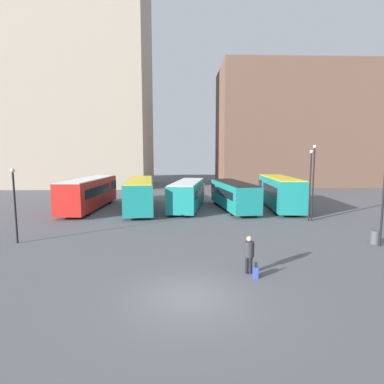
{
  "coord_description": "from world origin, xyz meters",
  "views": [
    {
      "loc": [
        -0.16,
        -11.06,
        5.43
      ],
      "look_at": [
        0.54,
        13.49,
        2.53
      ],
      "focal_mm": 28.0,
      "sensor_mm": 36.0,
      "label": 1
    }
  ],
  "objects_px": {
    "bus_0": "(90,192)",
    "lamp_post_1": "(15,199)",
    "bus_1": "(140,193)",
    "trash_bin": "(375,237)",
    "bus_4": "(280,192)",
    "lamp_post_0": "(310,180)",
    "lamp_post_2": "(384,184)",
    "lamp_post_3": "(313,177)",
    "bus_3": "(233,194)",
    "suitcase": "(255,272)",
    "bus_2": "(188,194)",
    "traveler": "(249,251)"
  },
  "relations": [
    {
      "from": "bus_0",
      "to": "lamp_post_1",
      "type": "distance_m",
      "value": 12.54
    },
    {
      "from": "bus_0",
      "to": "bus_1",
      "type": "height_order",
      "value": "bus_0"
    },
    {
      "from": "bus_0",
      "to": "trash_bin",
      "type": "bearing_deg",
      "value": -119.64
    },
    {
      "from": "bus_4",
      "to": "lamp_post_0",
      "type": "relative_size",
      "value": 1.77
    },
    {
      "from": "lamp_post_1",
      "to": "lamp_post_2",
      "type": "height_order",
      "value": "lamp_post_2"
    },
    {
      "from": "bus_0",
      "to": "lamp_post_1",
      "type": "relative_size",
      "value": 2.47
    },
    {
      "from": "bus_1",
      "to": "lamp_post_1",
      "type": "distance_m",
      "value": 13.9
    },
    {
      "from": "trash_bin",
      "to": "lamp_post_2",
      "type": "bearing_deg",
      "value": -84.58
    },
    {
      "from": "lamp_post_3",
      "to": "bus_3",
      "type": "bearing_deg",
      "value": 134.7
    },
    {
      "from": "suitcase",
      "to": "lamp_post_0",
      "type": "height_order",
      "value": "lamp_post_0"
    },
    {
      "from": "lamp_post_1",
      "to": "suitcase",
      "type": "bearing_deg",
      "value": -22.91
    },
    {
      "from": "bus_2",
      "to": "bus_3",
      "type": "bearing_deg",
      "value": -90.72
    },
    {
      "from": "lamp_post_1",
      "to": "bus_3",
      "type": "bearing_deg",
      "value": 37.11
    },
    {
      "from": "suitcase",
      "to": "lamp_post_1",
      "type": "distance_m",
      "value": 15.15
    },
    {
      "from": "bus_0",
      "to": "bus_1",
      "type": "distance_m",
      "value": 5.22
    },
    {
      "from": "bus_0",
      "to": "bus_4",
      "type": "bearing_deg",
      "value": -88.94
    },
    {
      "from": "bus_4",
      "to": "lamp_post_1",
      "type": "relative_size",
      "value": 2.23
    },
    {
      "from": "bus_0",
      "to": "suitcase",
      "type": "distance_m",
      "value": 22.48
    },
    {
      "from": "bus_0",
      "to": "bus_4",
      "type": "distance_m",
      "value": 19.84
    },
    {
      "from": "bus_3",
      "to": "lamp_post_2",
      "type": "height_order",
      "value": "lamp_post_2"
    },
    {
      "from": "bus_4",
      "to": "bus_2",
      "type": "bearing_deg",
      "value": 91.47
    },
    {
      "from": "lamp_post_0",
      "to": "lamp_post_3",
      "type": "bearing_deg",
      "value": 10.91
    },
    {
      "from": "bus_1",
      "to": "trash_bin",
      "type": "relative_size",
      "value": 14.88
    },
    {
      "from": "traveler",
      "to": "lamp_post_2",
      "type": "bearing_deg",
      "value": -59.75
    },
    {
      "from": "bus_3",
      "to": "trash_bin",
      "type": "distance_m",
      "value": 14.46
    },
    {
      "from": "trash_bin",
      "to": "lamp_post_3",
      "type": "bearing_deg",
      "value": 98.68
    },
    {
      "from": "traveler",
      "to": "suitcase",
      "type": "distance_m",
      "value": 0.95
    },
    {
      "from": "lamp_post_1",
      "to": "trash_bin",
      "type": "relative_size",
      "value": 5.57
    },
    {
      "from": "lamp_post_2",
      "to": "bus_1",
      "type": "bearing_deg",
      "value": 140.15
    },
    {
      "from": "bus_2",
      "to": "traveler",
      "type": "height_order",
      "value": "bus_2"
    },
    {
      "from": "bus_1",
      "to": "lamp_post_3",
      "type": "relative_size",
      "value": 1.98
    },
    {
      "from": "bus_0",
      "to": "suitcase",
      "type": "xyz_separation_m",
      "value": [
        12.99,
        -18.29,
        -1.48
      ]
    },
    {
      "from": "bus_0",
      "to": "suitcase",
      "type": "relative_size",
      "value": 15.47
    },
    {
      "from": "bus_1",
      "to": "lamp_post_1",
      "type": "height_order",
      "value": "lamp_post_1"
    },
    {
      "from": "bus_2",
      "to": "suitcase",
      "type": "distance_m",
      "value": 18.7
    },
    {
      "from": "lamp_post_2",
      "to": "lamp_post_3",
      "type": "bearing_deg",
      "value": 98.49
    },
    {
      "from": "lamp_post_3",
      "to": "bus_2",
      "type": "bearing_deg",
      "value": 147.6
    },
    {
      "from": "bus_2",
      "to": "bus_1",
      "type": "bearing_deg",
      "value": 100.61
    },
    {
      "from": "bus_2",
      "to": "lamp_post_0",
      "type": "relative_size",
      "value": 1.79
    },
    {
      "from": "traveler",
      "to": "suitcase",
      "type": "xyz_separation_m",
      "value": [
        0.2,
        -0.48,
        -0.8
      ]
    },
    {
      "from": "bus_0",
      "to": "bus_3",
      "type": "height_order",
      "value": "bus_0"
    },
    {
      "from": "lamp_post_3",
      "to": "lamp_post_2",
      "type": "bearing_deg",
      "value": -81.51
    },
    {
      "from": "traveler",
      "to": "lamp_post_1",
      "type": "height_order",
      "value": "lamp_post_1"
    },
    {
      "from": "traveler",
      "to": "lamp_post_3",
      "type": "distance_m",
      "value": 14.06
    },
    {
      "from": "bus_0",
      "to": "traveler",
      "type": "distance_m",
      "value": 21.94
    },
    {
      "from": "bus_2",
      "to": "trash_bin",
      "type": "height_order",
      "value": "bus_2"
    },
    {
      "from": "bus_2",
      "to": "lamp_post_1",
      "type": "distance_m",
      "value": 16.78
    },
    {
      "from": "suitcase",
      "to": "lamp_post_0",
      "type": "bearing_deg",
      "value": -26.16
    },
    {
      "from": "bus_2",
      "to": "lamp_post_0",
      "type": "xyz_separation_m",
      "value": [
        10.16,
        -6.67,
        1.94
      ]
    },
    {
      "from": "bus_2",
      "to": "suitcase",
      "type": "height_order",
      "value": "bus_2"
    }
  ]
}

